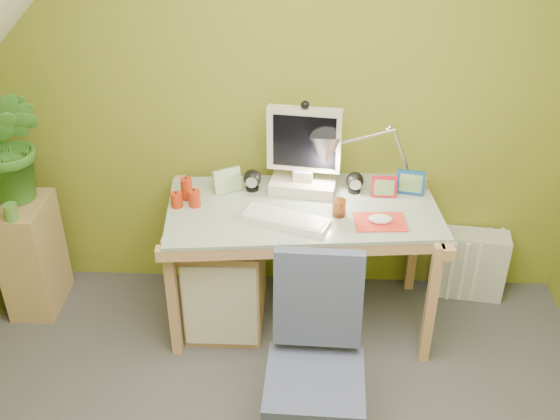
{
  "coord_description": "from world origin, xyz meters",
  "views": [
    {
      "loc": [
        0.11,
        -1.63,
        2.45
      ],
      "look_at": [
        0.0,
        1.0,
        0.85
      ],
      "focal_mm": 42.0,
      "sensor_mm": 36.0,
      "label": 1
    }
  ],
  "objects_px": {
    "desk_lamp": "(393,143)",
    "potted_plant": "(11,145)",
    "monitor": "(304,144)",
    "radiator": "(468,264)",
    "task_chair": "(315,384)",
    "desk": "(302,265)",
    "side_ledge": "(33,255)"
  },
  "relations": [
    {
      "from": "desk_lamp",
      "to": "desk",
      "type": "bearing_deg",
      "value": -146.97
    },
    {
      "from": "side_ledge",
      "to": "desk",
      "type": "bearing_deg",
      "value": -2.73
    },
    {
      "from": "desk",
      "to": "radiator",
      "type": "height_order",
      "value": "desk"
    },
    {
      "from": "desk_lamp",
      "to": "task_chair",
      "type": "distance_m",
      "value": 1.3
    },
    {
      "from": "side_ledge",
      "to": "desk_lamp",
      "type": "bearing_deg",
      "value": 3.17
    },
    {
      "from": "potted_plant",
      "to": "radiator",
      "type": "xyz_separation_m",
      "value": [
        2.48,
        0.15,
        -0.78
      ]
    },
    {
      "from": "monitor",
      "to": "radiator",
      "type": "height_order",
      "value": "monitor"
    },
    {
      "from": "monitor",
      "to": "desk_lamp",
      "type": "xyz_separation_m",
      "value": [
        0.45,
        0.0,
        0.02
      ]
    },
    {
      "from": "side_ledge",
      "to": "radiator",
      "type": "xyz_separation_m",
      "value": [
        2.48,
        0.2,
        -0.13
      ]
    },
    {
      "from": "monitor",
      "to": "radiator",
      "type": "xyz_separation_m",
      "value": [
        0.97,
        0.09,
        -0.79
      ]
    },
    {
      "from": "desk_lamp",
      "to": "potted_plant",
      "type": "height_order",
      "value": "potted_plant"
    },
    {
      "from": "desk",
      "to": "potted_plant",
      "type": "distance_m",
      "value": 1.63
    },
    {
      "from": "desk",
      "to": "desk_lamp",
      "type": "xyz_separation_m",
      "value": [
        0.45,
        0.18,
        0.65
      ]
    },
    {
      "from": "side_ledge",
      "to": "radiator",
      "type": "height_order",
      "value": "side_ledge"
    },
    {
      "from": "monitor",
      "to": "task_chair",
      "type": "distance_m",
      "value": 1.24
    },
    {
      "from": "desk_lamp",
      "to": "side_ledge",
      "type": "distance_m",
      "value": 2.08
    },
    {
      "from": "desk_lamp",
      "to": "potted_plant",
      "type": "xyz_separation_m",
      "value": [
        -1.96,
        -0.06,
        -0.03
      ]
    },
    {
      "from": "side_ledge",
      "to": "potted_plant",
      "type": "height_order",
      "value": "potted_plant"
    },
    {
      "from": "task_chair",
      "to": "monitor",
      "type": "bearing_deg",
      "value": 95.53
    },
    {
      "from": "desk",
      "to": "desk_lamp",
      "type": "relative_size",
      "value": 2.46
    },
    {
      "from": "desk",
      "to": "potted_plant",
      "type": "height_order",
      "value": "potted_plant"
    },
    {
      "from": "desk_lamp",
      "to": "radiator",
      "type": "xyz_separation_m",
      "value": [
        0.52,
        0.09,
        -0.81
      ]
    },
    {
      "from": "side_ledge",
      "to": "potted_plant",
      "type": "relative_size",
      "value": 1.02
    },
    {
      "from": "desk_lamp",
      "to": "potted_plant",
      "type": "bearing_deg",
      "value": -167.07
    },
    {
      "from": "potted_plant",
      "to": "radiator",
      "type": "height_order",
      "value": "potted_plant"
    },
    {
      "from": "side_ledge",
      "to": "potted_plant",
      "type": "distance_m",
      "value": 0.66
    },
    {
      "from": "monitor",
      "to": "potted_plant",
      "type": "distance_m",
      "value": 1.51
    },
    {
      "from": "desk",
      "to": "side_ledge",
      "type": "height_order",
      "value": "desk"
    },
    {
      "from": "desk_lamp",
      "to": "side_ledge",
      "type": "bearing_deg",
      "value": -165.61
    },
    {
      "from": "monitor",
      "to": "radiator",
      "type": "relative_size",
      "value": 1.27
    },
    {
      "from": "potted_plant",
      "to": "radiator",
      "type": "distance_m",
      "value": 2.6
    },
    {
      "from": "task_chair",
      "to": "desk",
      "type": "bearing_deg",
      "value": 96.21
    }
  ]
}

